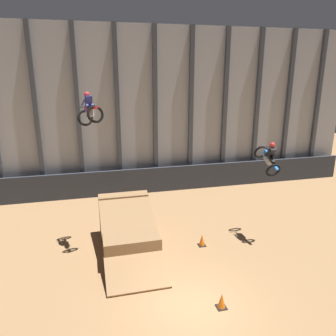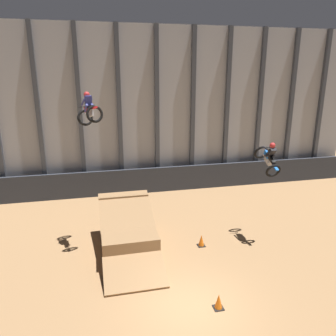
{
  "view_description": "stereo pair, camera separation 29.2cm",
  "coord_description": "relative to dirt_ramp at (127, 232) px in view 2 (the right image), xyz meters",
  "views": [
    {
      "loc": [
        -3.24,
        -9.37,
        8.1
      ],
      "look_at": [
        0.58,
        6.14,
        3.41
      ],
      "focal_mm": 35.0,
      "sensor_mm": 36.0,
      "label": 1
    },
    {
      "loc": [
        -2.96,
        -9.44,
        8.1
      ],
      "look_at": [
        0.58,
        6.14,
        3.41
      ],
      "focal_mm": 35.0,
      "sensor_mm": 36.0,
      "label": 2
    }
  ],
  "objects": [
    {
      "name": "ground_plane",
      "position": [
        1.72,
        -4.82,
        -0.76
      ],
      "size": [
        60.0,
        60.0,
        0.0
      ],
      "primitive_type": "plane",
      "color": "#9E754C"
    },
    {
      "name": "traffic_cone_near_ramp",
      "position": [
        2.69,
        -5.1,
        -0.48
      ],
      "size": [
        0.36,
        0.36,
        0.58
      ],
      "color": "black",
      "rests_on": "ground_plane"
    },
    {
      "name": "lower_barrier",
      "position": [
        1.72,
        7.08,
        0.12
      ],
      "size": [
        31.36,
        0.2,
        1.75
      ],
      "color": "#2D333D",
      "rests_on": "ground_plane"
    },
    {
      "name": "rider_bike_right_air",
      "position": [
        6.77,
        -0.62,
        3.43
      ],
      "size": [
        0.76,
        1.86,
        1.68
      ],
      "rotation": [
        0.43,
        0.0,
        -0.02
      ],
      "color": "black"
    },
    {
      "name": "rider_bike_left_air",
      "position": [
        -1.41,
        0.6,
        5.72
      ],
      "size": [
        1.21,
        1.78,
        1.59
      ],
      "rotation": [
        -0.22,
        0.0,
        0.32
      ],
      "color": "black"
    },
    {
      "name": "traffic_cone_arena_edge",
      "position": [
        3.48,
        -0.79,
        -0.48
      ],
      "size": [
        0.36,
        0.36,
        0.58
      ],
      "color": "black",
      "rests_on": "ground_plane"
    },
    {
      "name": "dirt_ramp",
      "position": [
        0.0,
        0.0,
        0.0
      ],
      "size": [
        2.51,
        5.44,
        2.26
      ],
      "color": "#966F48",
      "rests_on": "ground_plane"
    },
    {
      "name": "arena_back_wall",
      "position": [
        1.72,
        7.89,
        4.79
      ],
      "size": [
        32.0,
        0.4,
        11.08
      ],
      "color": "#A3A8B2",
      "rests_on": "ground_plane"
    }
  ]
}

